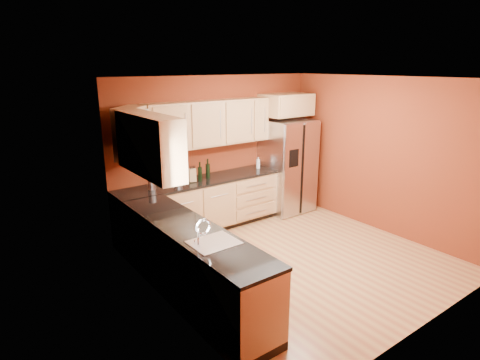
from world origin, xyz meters
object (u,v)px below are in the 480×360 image
at_px(wine_bottle_a, 208,168).
at_px(canister_left, 178,179).
at_px(soap_dispenser, 258,163).
at_px(refrigerator, 287,166).
at_px(knife_block, 193,175).

bearing_deg(wine_bottle_a, canister_left, -171.11).
distance_m(canister_left, soap_dispenser, 1.71).
distance_m(refrigerator, canister_left, 2.34).
xyz_separation_m(refrigerator, wine_bottle_a, (-1.73, 0.10, 0.20)).
bearing_deg(wine_bottle_a, knife_block, -172.96).
height_order(refrigerator, canister_left, refrigerator).
bearing_deg(knife_block, canister_left, -147.73).
xyz_separation_m(refrigerator, knife_block, (-2.05, 0.06, 0.14)).
relative_size(canister_left, wine_bottle_a, 0.65).
xyz_separation_m(refrigerator, canister_left, (-2.34, 0.00, 0.14)).
distance_m(refrigerator, knife_block, 2.05).
bearing_deg(wine_bottle_a, refrigerator, -3.27).
xyz_separation_m(refrigerator, soap_dispenser, (-0.63, 0.10, 0.13)).
bearing_deg(soap_dispenser, refrigerator, -9.39).
bearing_deg(canister_left, soap_dispenser, 3.41).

